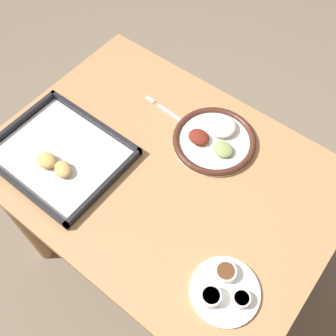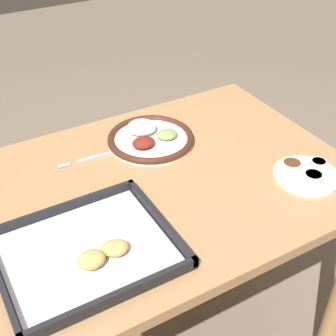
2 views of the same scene
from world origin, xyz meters
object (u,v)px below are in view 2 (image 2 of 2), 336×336
object	(u,v)px
saucer_plate	(306,173)
baking_tray	(89,252)
dinner_plate	(150,138)
fork	(96,157)

from	to	relation	value
saucer_plate	baking_tray	distance (m)	0.59
dinner_plate	saucer_plate	bearing A→B (deg)	127.34
dinner_plate	baking_tray	bearing A→B (deg)	45.38
baking_tray	saucer_plate	bearing A→B (deg)	177.50
dinner_plate	baking_tray	world-z (taller)	dinner_plate
fork	saucer_plate	world-z (taller)	saucer_plate
dinner_plate	fork	size ratio (longest dim) A/B	1.30
dinner_plate	fork	world-z (taller)	dinner_plate
fork	baking_tray	xyz separation A→B (m)	(0.15, 0.33, 0.01)
dinner_plate	fork	xyz separation A→B (m)	(0.17, -0.00, -0.01)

